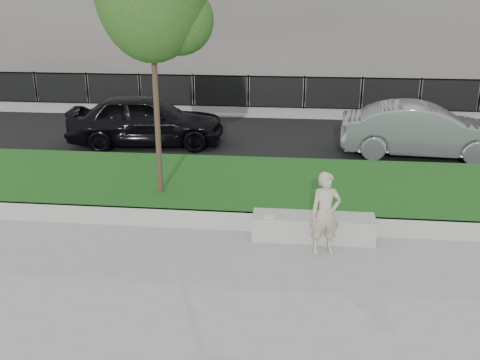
# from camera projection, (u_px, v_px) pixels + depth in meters

# --- Properties ---
(ground) EXTENTS (90.00, 90.00, 0.00)m
(ground) POSITION_uv_depth(u_px,v_px,m) (219.00, 252.00, 10.07)
(ground) COLOR gray
(ground) RESTS_ON ground
(grass_bank) EXTENTS (34.00, 4.00, 0.40)m
(grass_bank) POSITION_uv_depth(u_px,v_px,m) (237.00, 188.00, 12.82)
(grass_bank) COLOR #0D340F
(grass_bank) RESTS_ON ground
(grass_kerb) EXTENTS (34.00, 0.08, 0.40)m
(grass_kerb) POSITION_uv_depth(u_px,v_px,m) (226.00, 220.00, 10.98)
(grass_kerb) COLOR #A3A098
(grass_kerb) RESTS_ON ground
(street) EXTENTS (34.00, 7.00, 0.04)m
(street) POSITION_uv_depth(u_px,v_px,m) (256.00, 138.00, 18.05)
(street) COLOR black
(street) RESTS_ON ground
(far_pavement) EXTENTS (34.00, 3.00, 0.12)m
(far_pavement) POSITION_uv_depth(u_px,v_px,m) (265.00, 109.00, 22.26)
(far_pavement) COLOR gray
(far_pavement) RESTS_ON ground
(iron_fence) EXTENTS (32.00, 0.30, 1.50)m
(iron_fence) POSITION_uv_depth(u_px,v_px,m) (263.00, 103.00, 21.16)
(iron_fence) COLOR slate
(iron_fence) RESTS_ON far_pavement
(stone_bench) EXTENTS (2.39, 0.60, 0.49)m
(stone_bench) POSITION_uv_depth(u_px,v_px,m) (313.00, 227.00, 10.56)
(stone_bench) COLOR #A3A098
(stone_bench) RESTS_ON ground
(man) EXTENTS (0.65, 0.51, 1.56)m
(man) POSITION_uv_depth(u_px,v_px,m) (325.00, 213.00, 9.85)
(man) COLOR #BCB191
(man) RESTS_ON ground
(book) EXTENTS (0.24, 0.19, 0.02)m
(book) POSITION_uv_depth(u_px,v_px,m) (269.00, 217.00, 10.40)
(book) COLOR beige
(book) RESTS_ON stone_bench
(car_dark) EXTENTS (5.05, 2.53, 1.65)m
(car_dark) POSITION_uv_depth(u_px,v_px,m) (146.00, 120.00, 16.83)
(car_dark) COLOR black
(car_dark) RESTS_ON street
(car_silver) EXTENTS (4.85, 1.98, 1.56)m
(car_silver) POSITION_uv_depth(u_px,v_px,m) (423.00, 130.00, 15.67)
(car_silver) COLOR gray
(car_silver) RESTS_ON street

